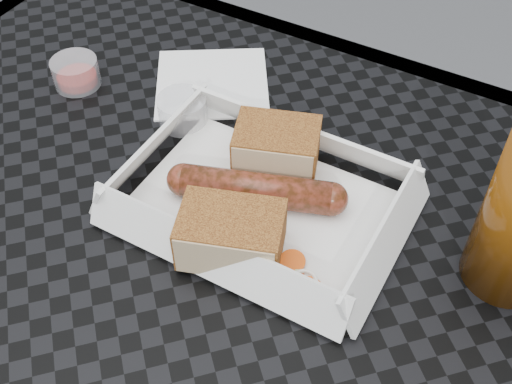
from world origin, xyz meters
TOP-DOWN VIEW (x-y plane):
  - patio_table at (0.00, 0.00)m, footprint 0.80×0.80m
  - food_tray at (0.06, 0.12)m, footprint 0.22×0.15m
  - bratwurst at (0.05, 0.12)m, footprint 0.16×0.07m
  - bread_near at (0.04, 0.17)m, footprint 0.09×0.08m
  - bread_far at (0.06, 0.06)m, footprint 0.10×0.08m
  - veg_garnish at (0.12, 0.07)m, footprint 0.03×0.03m
  - napkin at (-0.08, 0.25)m, footprint 0.17×0.17m
  - condiment_cup_sauce at (-0.21, 0.18)m, footprint 0.05×0.05m
  - condiment_cup_empty at (-0.07, 0.19)m, footprint 0.05×0.05m

SIDE VIEW (x-z plane):
  - patio_table at x=0.00m, z-range 0.30..1.04m
  - napkin at x=-0.08m, z-range 0.74..0.75m
  - food_tray at x=0.06m, z-range 0.74..0.75m
  - veg_garnish at x=0.12m, z-range 0.75..0.75m
  - condiment_cup_sauce at x=-0.21m, z-range 0.74..0.78m
  - condiment_cup_empty at x=-0.07m, z-range 0.74..0.78m
  - bratwurst at x=0.05m, z-range 0.75..0.78m
  - bread_far at x=0.06m, z-range 0.75..0.79m
  - bread_near at x=0.04m, z-range 0.75..0.80m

